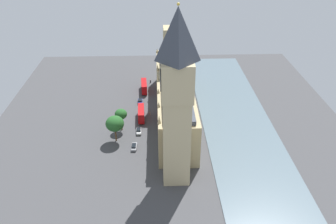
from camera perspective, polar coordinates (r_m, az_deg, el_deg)
ground_plane at (r=151.73m, az=0.18°, el=-0.45°), size 142.62×142.62×0.00m
river_thames at (r=155.06m, az=10.34°, el=-0.22°), size 28.18×128.36×0.25m
parliament_building at (r=148.59m, az=0.93°, el=3.00°), size 14.05×72.62×33.84m
clock_tower at (r=102.04m, az=1.43°, el=2.13°), size 9.27×9.27×55.88m
double_decker_bus_under_trees at (r=170.97m, az=-3.84°, el=4.12°), size 3.08×10.61×4.75m
car_blue_corner at (r=161.25m, az=-4.46°, el=1.75°), size 2.11×4.56×1.74m
double_decker_bus_opposite_hall at (r=147.88m, az=-4.30°, el=-0.23°), size 2.93×10.58×4.75m
car_white_leading at (r=139.74m, az=-4.68°, el=-3.01°), size 1.97×4.42×1.74m
car_silver_midblock at (r=131.04m, az=-5.43°, el=-5.51°), size 2.00×4.66×1.74m
pedestrian_kerbside at (r=151.39m, az=-2.90°, el=-0.25°), size 0.46×0.57×1.60m
pedestrian_by_river_gate at (r=180.35m, az=-2.83°, el=4.90°), size 0.70×0.65×1.68m
plane_tree_near_tower at (r=139.26m, az=-7.53°, el=-0.36°), size 4.76×4.76×9.12m
plane_tree_trailing at (r=132.58m, az=-8.49°, el=-1.86°), size 6.80×6.80×10.41m
street_lamp_far_end at (r=140.46m, az=-7.82°, el=-1.22°), size 0.56×0.56×6.72m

